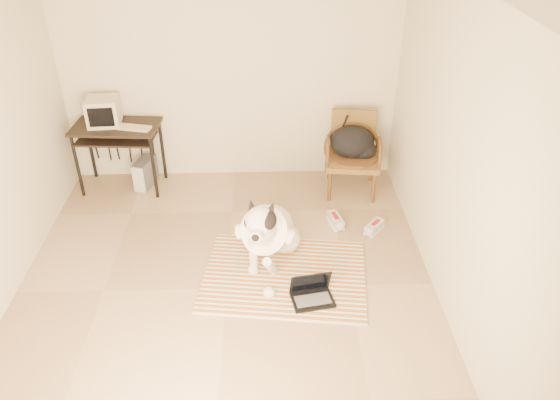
{
  "coord_description": "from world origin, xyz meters",
  "views": [
    {
      "loc": [
        0.39,
        -3.97,
        3.54
      ],
      "look_at": [
        0.53,
        0.41,
        0.73
      ],
      "focal_mm": 35.0,
      "sensor_mm": 36.0,
      "label": 1
    }
  ],
  "objects_px": {
    "crt_monitor": "(103,111)",
    "rattan_chair": "(352,153)",
    "computer_desk": "(117,135)",
    "laptop": "(312,293)",
    "backpack": "(354,143)",
    "pc_tower": "(145,173)",
    "dog": "(268,232)"
  },
  "relations": [
    {
      "from": "pc_tower",
      "to": "rattan_chair",
      "type": "bearing_deg",
      "value": -2.97
    },
    {
      "from": "laptop",
      "to": "backpack",
      "type": "height_order",
      "value": "backpack"
    },
    {
      "from": "laptop",
      "to": "backpack",
      "type": "distance_m",
      "value": 2.17
    },
    {
      "from": "laptop",
      "to": "computer_desk",
      "type": "relative_size",
      "value": 0.41
    },
    {
      "from": "computer_desk",
      "to": "backpack",
      "type": "bearing_deg",
      "value": -2.32
    },
    {
      "from": "rattan_chair",
      "to": "pc_tower",
      "type": "bearing_deg",
      "value": 177.03
    },
    {
      "from": "crt_monitor",
      "to": "pc_tower",
      "type": "relative_size",
      "value": 0.94
    },
    {
      "from": "dog",
      "to": "crt_monitor",
      "type": "relative_size",
      "value": 3.3
    },
    {
      "from": "crt_monitor",
      "to": "pc_tower",
      "type": "height_order",
      "value": "crt_monitor"
    },
    {
      "from": "dog",
      "to": "rattan_chair",
      "type": "distance_m",
      "value": 1.75
    },
    {
      "from": "computer_desk",
      "to": "laptop",
      "type": "bearing_deg",
      "value": -44.4
    },
    {
      "from": "laptop",
      "to": "crt_monitor",
      "type": "height_order",
      "value": "crt_monitor"
    },
    {
      "from": "dog",
      "to": "backpack",
      "type": "distance_m",
      "value": 1.77
    },
    {
      "from": "laptop",
      "to": "crt_monitor",
      "type": "distance_m",
      "value": 3.28
    },
    {
      "from": "crt_monitor",
      "to": "backpack",
      "type": "distance_m",
      "value": 2.96
    },
    {
      "from": "computer_desk",
      "to": "crt_monitor",
      "type": "xyz_separation_m",
      "value": [
        -0.12,
        0.06,
        0.28
      ]
    },
    {
      "from": "dog",
      "to": "computer_desk",
      "type": "distance_m",
      "value": 2.35
    },
    {
      "from": "dog",
      "to": "crt_monitor",
      "type": "xyz_separation_m",
      "value": [
        -1.88,
        1.57,
        0.63
      ]
    },
    {
      "from": "laptop",
      "to": "backpack",
      "type": "xyz_separation_m",
      "value": [
        0.65,
        2.0,
        0.53
      ]
    },
    {
      "from": "pc_tower",
      "to": "backpack",
      "type": "relative_size",
      "value": 0.74
    },
    {
      "from": "pc_tower",
      "to": "crt_monitor",
      "type": "bearing_deg",
      "value": 175.73
    },
    {
      "from": "pc_tower",
      "to": "backpack",
      "type": "bearing_deg",
      "value": -3.16
    },
    {
      "from": "backpack",
      "to": "computer_desk",
      "type": "bearing_deg",
      "value": 177.68
    },
    {
      "from": "dog",
      "to": "laptop",
      "type": "distance_m",
      "value": 0.77
    },
    {
      "from": "laptop",
      "to": "backpack",
      "type": "relative_size",
      "value": 0.77
    },
    {
      "from": "computer_desk",
      "to": "rattan_chair",
      "type": "xyz_separation_m",
      "value": [
        2.8,
        -0.11,
        -0.24
      ]
    },
    {
      "from": "pc_tower",
      "to": "dog",
      "type": "bearing_deg",
      "value": -45.72
    },
    {
      "from": "crt_monitor",
      "to": "backpack",
      "type": "height_order",
      "value": "crt_monitor"
    },
    {
      "from": "computer_desk",
      "to": "crt_monitor",
      "type": "relative_size",
      "value": 2.71
    },
    {
      "from": "pc_tower",
      "to": "rattan_chair",
      "type": "xyz_separation_m",
      "value": [
        2.54,
        -0.13,
        0.3
      ]
    },
    {
      "from": "computer_desk",
      "to": "crt_monitor",
      "type": "height_order",
      "value": "crt_monitor"
    },
    {
      "from": "crt_monitor",
      "to": "rattan_chair",
      "type": "distance_m",
      "value": 2.97
    }
  ]
}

